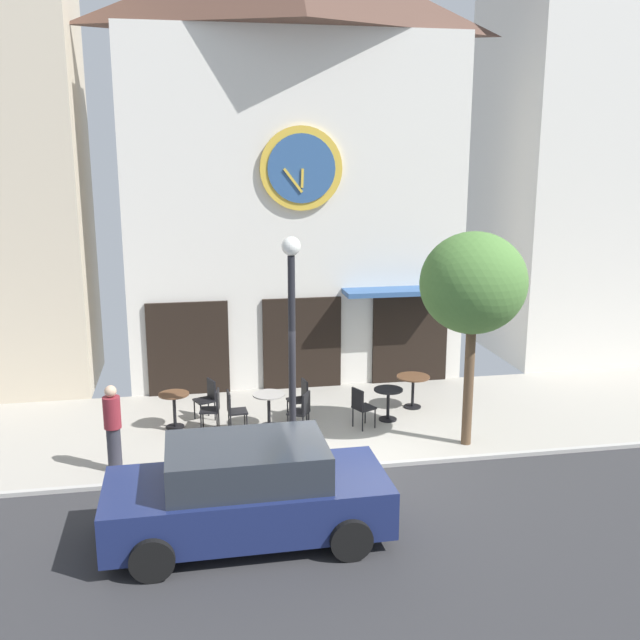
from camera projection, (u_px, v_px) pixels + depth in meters
ground_plane at (364, 487)px, 13.09m from camera, size 24.24×11.46×0.13m
clock_building at (295, 161)px, 18.22m from camera, size 8.40×3.26×10.80m
neighbor_building_right at (586, 147)px, 20.96m from camera, size 5.23×4.75×11.86m
street_lamp at (292, 347)px, 13.99m from camera, size 0.36×0.36×4.30m
street_tree at (473, 284)px, 14.19m from camera, size 2.11×1.90×4.34m
cafe_table_near_curb at (174, 404)px, 15.69m from camera, size 0.66×0.66×0.77m
cafe_table_leftmost at (269, 404)px, 15.75m from camera, size 0.69×0.69×0.74m
cafe_table_center_left at (388, 399)px, 16.14m from camera, size 0.64×0.64×0.72m
cafe_table_center at (413, 384)px, 16.91m from camera, size 0.77×0.77×0.76m
cafe_chair_right_end at (361, 405)px, 15.65m from camera, size 0.53×0.53×0.90m
cafe_chair_left_end at (234, 408)px, 15.45m from camera, size 0.42×0.42×0.90m
cafe_chair_curbside at (302, 409)px, 15.38m from camera, size 0.55×0.55×0.90m
cafe_chair_corner at (208, 396)px, 16.19m from camera, size 0.52×0.52×0.90m
cafe_chair_mid_row at (301, 397)px, 16.18m from camera, size 0.46×0.46×0.90m
cafe_chair_facing_wall at (213, 407)px, 15.55m from camera, size 0.45×0.45×0.90m
pedestrian_maroon at (113, 427)px, 13.50m from camera, size 0.45×0.45×1.67m
parked_car_navy at (247, 492)px, 11.17m from camera, size 4.32×2.05×1.55m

